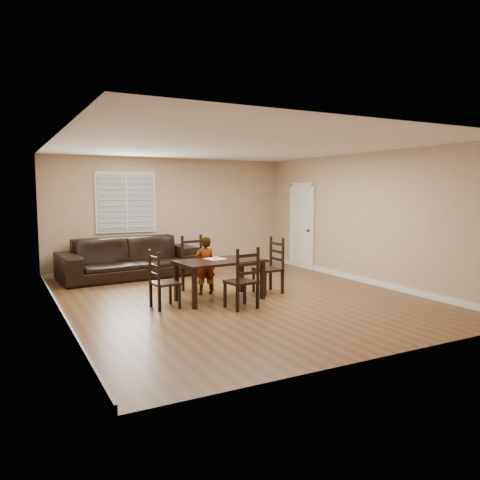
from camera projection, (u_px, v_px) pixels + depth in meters
name	position (u px, v px, depth m)	size (l,w,h in m)	color
ground	(237.00, 297.00, 8.45)	(7.00, 7.00, 0.00)	brown
room	(234.00, 197.00, 8.44)	(6.04, 7.04, 2.72)	tan
dining_table	(220.00, 265.00, 8.19)	(1.58, 0.98, 0.71)	black
chair_near	(194.00, 265.00, 9.02)	(0.54, 0.52, 1.07)	black
chair_far	(245.00, 282.00, 7.53)	(0.50, 0.47, 1.01)	black
chair_left	(158.00, 282.00, 7.59)	(0.43, 0.46, 0.96)	black
chair_right	(273.00, 267.00, 8.83)	(0.45, 0.48, 1.05)	black
child	(205.00, 266.00, 8.66)	(0.39, 0.26, 1.08)	gray
napkin	(215.00, 259.00, 8.33)	(0.31, 0.31, 0.00)	beige
donut	(216.00, 257.00, 8.33)	(0.11, 0.11, 0.04)	#BC7E43
sofa	(131.00, 258.00, 10.31)	(3.03, 1.19, 0.89)	black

